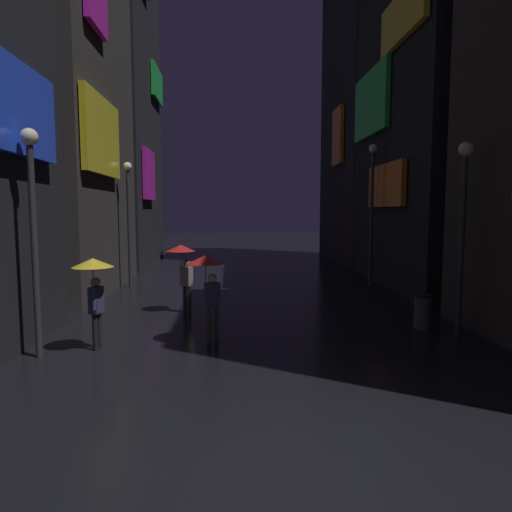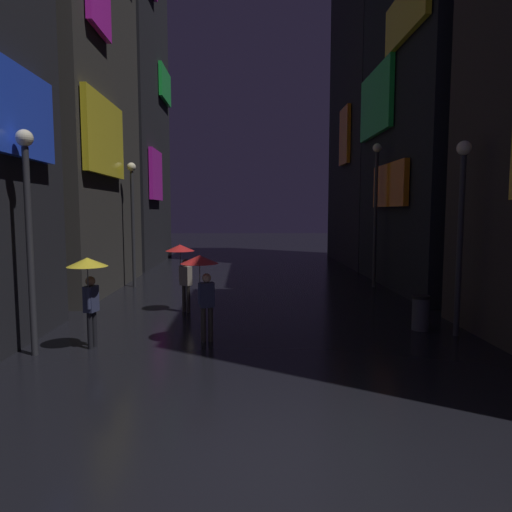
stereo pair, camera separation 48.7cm
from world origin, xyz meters
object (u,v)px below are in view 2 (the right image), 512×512
object	(u,v)px
pedestrian_near_crossing_red	(202,274)
pedestrian_midstreet_left_yellow	(89,277)
streetlamp_left_far	(133,209)
pedestrian_midstreet_centre_red	(182,259)
trash_bin	(421,313)
streetlamp_right_near	(461,213)
streetlamp_right_far	(376,199)
streetlamp_left_near	(28,214)

from	to	relation	value
pedestrian_near_crossing_red	pedestrian_midstreet_left_yellow	bearing A→B (deg)	-169.08
streetlamp_left_far	pedestrian_midstreet_centre_red	bearing A→B (deg)	-61.19
trash_bin	pedestrian_midstreet_centre_red	bearing A→B (deg)	160.51
pedestrian_midstreet_left_yellow	streetlamp_right_near	size ratio (longest dim) A/B	0.44
streetlamp_right_far	streetlamp_left_far	world-z (taller)	streetlamp_right_far
streetlamp_right_far	trash_bin	world-z (taller)	streetlamp_right_far
pedestrian_near_crossing_red	streetlamp_right_far	bearing A→B (deg)	51.00
streetlamp_left_far	trash_bin	xyz separation A→B (m)	(9.30, -7.20, -2.77)
trash_bin	pedestrian_near_crossing_red	bearing A→B (deg)	-169.70
streetlamp_right_near	pedestrian_near_crossing_red	bearing A→B (deg)	-175.89
pedestrian_near_crossing_red	streetlamp_right_far	world-z (taller)	streetlamp_right_far
streetlamp_left_far	streetlamp_right_near	size ratio (longest dim) A/B	1.05
pedestrian_midstreet_centre_red	streetlamp_left_near	distance (m)	5.23
pedestrian_midstreet_centre_red	pedestrian_midstreet_left_yellow	bearing A→B (deg)	-112.13
pedestrian_near_crossing_red	streetlamp_right_near	size ratio (longest dim) A/B	0.44
pedestrian_near_crossing_red	trash_bin	world-z (taller)	pedestrian_near_crossing_red
trash_bin	streetlamp_left_near	bearing A→B (deg)	-168.37
pedestrian_midstreet_centre_red	streetlamp_right_far	world-z (taller)	streetlamp_right_far
pedestrian_midstreet_centre_red	streetlamp_right_far	xyz separation A→B (m)	(7.33, 4.52, 1.98)
streetlamp_right_near	trash_bin	distance (m)	2.78
streetlamp_right_near	streetlamp_left_near	bearing A→B (deg)	-172.38
streetlamp_left_near	trash_bin	size ratio (longest dim) A/B	5.23
streetlamp_left_near	streetlamp_right_near	world-z (taller)	streetlamp_right_near
pedestrian_midstreet_left_yellow	streetlamp_left_near	bearing A→B (deg)	-160.20
pedestrian_midstreet_centre_red	trash_bin	world-z (taller)	pedestrian_midstreet_centre_red
pedestrian_midstreet_left_yellow	streetlamp_right_near	xyz separation A→B (m)	(8.90, 0.94, 1.43)
pedestrian_midstreet_left_yellow	streetlamp_left_far	distance (m)	8.93
pedestrian_near_crossing_red	streetlamp_right_near	bearing A→B (deg)	4.11
pedestrian_midstreet_left_yellow	streetlamp_right_far	size ratio (longest dim) A/B	0.36
streetlamp_right_far	pedestrian_near_crossing_red	bearing A→B (deg)	-129.00
pedestrian_midstreet_left_yellow	streetlamp_right_near	world-z (taller)	streetlamp_right_near
pedestrian_midstreet_left_yellow	trash_bin	bearing A→B (deg)	10.49
pedestrian_near_crossing_red	pedestrian_midstreet_left_yellow	distance (m)	2.55
pedestrian_midstreet_left_yellow	streetlamp_right_far	distance (m)	12.39
pedestrian_midstreet_left_yellow	pedestrian_near_crossing_red	bearing A→B (deg)	10.92
pedestrian_midstreet_left_yellow	trash_bin	xyz separation A→B (m)	(8.20, 1.52, -1.20)
pedestrian_near_crossing_red	pedestrian_midstreet_centre_red	size ratio (longest dim) A/B	1.00
streetlamp_left_near	trash_bin	distance (m)	9.85
pedestrian_midstreet_centre_red	pedestrian_midstreet_left_yellow	size ratio (longest dim) A/B	1.00
streetlamp_right_far	pedestrian_midstreet_left_yellow	bearing A→B (deg)	-136.73
pedestrian_near_crossing_red	streetlamp_left_far	world-z (taller)	streetlamp_left_far
streetlamp_right_far	pedestrian_midstreet_centre_red	bearing A→B (deg)	-148.37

